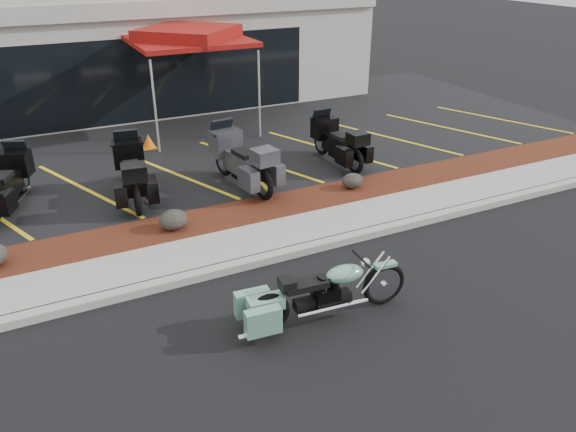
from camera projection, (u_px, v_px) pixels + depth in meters
ground at (269, 290)px, 9.72m from camera, size 90.00×90.00×0.00m
curb at (249, 263)px, 10.42m from camera, size 24.00×0.25×0.15m
sidewalk at (235, 246)px, 10.98m from camera, size 24.00×1.20×0.15m
mulch_bed at (214, 221)px, 11.94m from camera, size 24.00×1.20×0.16m
upper_lot at (152, 147)px, 16.29m from camera, size 26.00×9.60×0.15m
dealership_building at (104, 46)px, 20.49m from camera, size 18.00×8.16×4.00m
boulder_mid at (173, 220)px, 11.37m from camera, size 0.58×0.49×0.41m
boulder_right at (352, 181)px, 13.29m from camera, size 0.52×0.43×0.37m
hero_cruiser at (384, 278)px, 9.15m from camera, size 2.90×0.95×1.00m
touring_black_front at (19, 167)px, 12.80m from camera, size 1.68×2.41×1.31m
touring_black_mid at (129, 158)px, 13.23m from camera, size 1.22×2.50×1.40m
touring_grey at (223, 148)px, 13.82m from camera, size 1.32×2.61×1.45m
touring_black_rear at (322, 132)px, 15.23m from camera, size 0.93×2.26×1.30m
traffic_cone at (148, 141)px, 15.91m from camera, size 0.38×0.38×0.40m
popup_canopy at (188, 37)px, 16.33m from camera, size 3.56×3.56×3.07m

